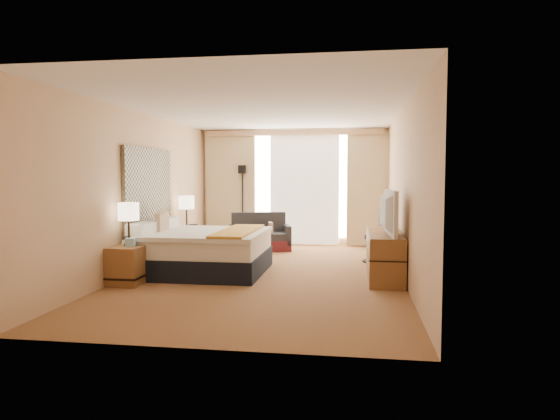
# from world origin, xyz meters

# --- Properties ---
(floor) EXTENTS (4.20, 7.00, 0.02)m
(floor) POSITION_xyz_m (0.00, 0.00, 0.00)
(floor) COLOR maroon
(floor) RESTS_ON ground
(ceiling) EXTENTS (4.20, 7.00, 0.02)m
(ceiling) POSITION_xyz_m (0.00, 0.00, 2.60)
(ceiling) COLOR white
(ceiling) RESTS_ON wall_back
(wall_back) EXTENTS (4.20, 0.02, 2.60)m
(wall_back) POSITION_xyz_m (0.00, 3.50, 1.30)
(wall_back) COLOR #D5AD82
(wall_back) RESTS_ON ground
(wall_front) EXTENTS (4.20, 0.02, 2.60)m
(wall_front) POSITION_xyz_m (0.00, -3.50, 1.30)
(wall_front) COLOR #D5AD82
(wall_front) RESTS_ON ground
(wall_left) EXTENTS (0.02, 7.00, 2.60)m
(wall_left) POSITION_xyz_m (-2.10, 0.00, 1.30)
(wall_left) COLOR #D5AD82
(wall_left) RESTS_ON ground
(wall_right) EXTENTS (0.02, 7.00, 2.60)m
(wall_right) POSITION_xyz_m (2.10, 0.00, 1.30)
(wall_right) COLOR #D5AD82
(wall_right) RESTS_ON ground
(headboard) EXTENTS (0.06, 1.85, 1.50)m
(headboard) POSITION_xyz_m (-2.06, 0.20, 1.28)
(headboard) COLOR black
(headboard) RESTS_ON wall_left
(nightstand_left) EXTENTS (0.45, 0.52, 0.55)m
(nightstand_left) POSITION_xyz_m (-1.87, -1.05, 0.28)
(nightstand_left) COLOR #925C35
(nightstand_left) RESTS_ON floor
(nightstand_right) EXTENTS (0.45, 0.52, 0.55)m
(nightstand_right) POSITION_xyz_m (-1.87, 1.45, 0.28)
(nightstand_right) COLOR #925C35
(nightstand_right) RESTS_ON floor
(media_dresser) EXTENTS (0.50, 1.80, 0.70)m
(media_dresser) POSITION_xyz_m (1.83, 0.00, 0.35)
(media_dresser) COLOR #925C35
(media_dresser) RESTS_ON floor
(window) EXTENTS (2.30, 0.02, 2.30)m
(window) POSITION_xyz_m (0.25, 3.47, 1.32)
(window) COLOR white
(window) RESTS_ON wall_back
(curtains) EXTENTS (4.12, 0.19, 2.56)m
(curtains) POSITION_xyz_m (-0.00, 3.39, 1.41)
(curtains) COLOR beige
(curtains) RESTS_ON floor
(bed) EXTENTS (1.98, 1.81, 0.96)m
(bed) POSITION_xyz_m (-1.06, -0.03, 0.35)
(bed) COLOR black
(bed) RESTS_ON floor
(loveseat) EXTENTS (1.39, 1.00, 0.78)m
(loveseat) POSITION_xyz_m (-0.60, 2.49, 0.26)
(loveseat) COLOR #50171B
(loveseat) RESTS_ON floor
(floor_lamp) EXTENTS (0.23, 0.23, 1.80)m
(floor_lamp) POSITION_xyz_m (-1.15, 3.30, 1.27)
(floor_lamp) COLOR black
(floor_lamp) RESTS_ON floor
(desk_chair) EXTENTS (0.48, 0.48, 0.96)m
(desk_chair) POSITION_xyz_m (1.80, 1.37, 0.43)
(desk_chair) COLOR black
(desk_chair) RESTS_ON floor
(lamp_left) EXTENTS (0.30, 0.30, 0.63)m
(lamp_left) POSITION_xyz_m (-1.86, -0.99, 1.04)
(lamp_left) COLOR black
(lamp_left) RESTS_ON nightstand_left
(lamp_right) EXTENTS (0.30, 0.30, 0.62)m
(lamp_right) POSITION_xyz_m (-1.86, 1.53, 1.03)
(lamp_right) COLOR black
(lamp_right) RESTS_ON nightstand_right
(tissue_box) EXTENTS (0.15, 0.15, 0.12)m
(tissue_box) POSITION_xyz_m (-1.83, -1.02, 0.61)
(tissue_box) COLOR #99D0ED
(tissue_box) RESTS_ON nightstand_left
(telephone) EXTENTS (0.20, 0.18, 0.07)m
(telephone) POSITION_xyz_m (-1.75, 1.58, 0.58)
(telephone) COLOR black
(telephone) RESTS_ON nightstand_right
(television) EXTENTS (0.22, 1.15, 0.66)m
(television) POSITION_xyz_m (1.78, -0.30, 1.03)
(television) COLOR black
(television) RESTS_ON media_dresser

